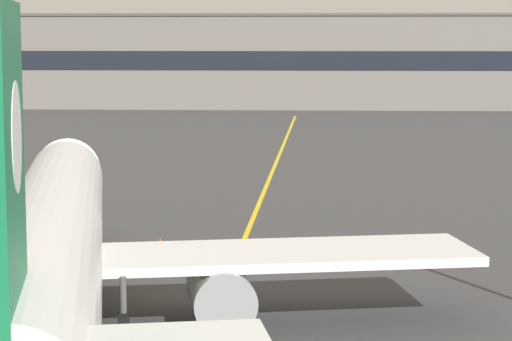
{
  "coord_description": "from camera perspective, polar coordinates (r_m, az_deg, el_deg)",
  "views": [
    {
      "loc": [
        3.58,
        -24.92,
        10.9
      ],
      "look_at": [
        1.64,
        12.28,
        6.16
      ],
      "focal_mm": 74.16,
      "sensor_mm": 36.0,
      "label": 1
    }
  ],
  "objects": [
    {
      "name": "taxiway_centreline",
      "position": [
        56.11,
        -0.73,
        -3.94
      ],
      "size": [
        3.14,
        179.98,
        0.01
      ],
      "primitive_type": "cube",
      "rotation": [
        0.0,
        0.0,
        -0.02
      ],
      "color": "yellow",
      "rests_on": "ground"
    },
    {
      "name": "airliner_foreground",
      "position": [
        38.96,
        -11.09,
        -4.03
      ],
      "size": [
        32.32,
        41.24,
        11.65
      ],
      "color": "white",
      "rests_on": "ground"
    },
    {
      "name": "safety_cone_by_nose_gear",
      "position": [
        54.84,
        -5.19,
        -3.96
      ],
      "size": [
        0.44,
        0.44,
        0.55
      ],
      "color": "orange",
      "rests_on": "ground"
    },
    {
      "name": "terminal_building",
      "position": [
        162.4,
        0.37,
        5.93
      ],
      "size": [
        148.73,
        12.4,
        14.27
      ],
      "color": "slate",
      "rests_on": "ground"
    }
  ]
}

